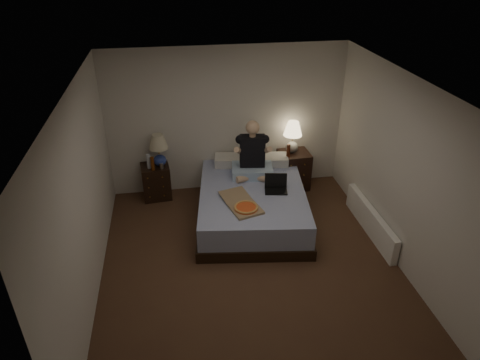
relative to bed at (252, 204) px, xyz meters
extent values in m
cube|color=brown|center=(-0.23, -1.13, -0.27)|extent=(4.00, 4.50, 0.00)
cube|color=white|center=(-0.23, -1.13, 2.23)|extent=(4.00, 4.50, 0.00)
cube|color=beige|center=(-0.23, 1.12, 0.98)|extent=(4.00, 0.00, 2.50)
cube|color=beige|center=(-0.23, -3.38, 0.98)|extent=(4.00, 0.00, 2.50)
cube|color=beige|center=(-2.23, -1.13, 0.98)|extent=(0.00, 4.50, 2.50)
cube|color=beige|center=(1.77, -1.13, 0.98)|extent=(0.00, 4.50, 2.50)
cube|color=#5668AC|center=(0.00, 0.00, 0.00)|extent=(1.88, 2.34, 0.54)
cube|color=black|center=(-1.50, 0.92, 0.03)|extent=(0.50, 0.46, 0.60)
cube|color=black|center=(0.91, 0.88, 0.07)|extent=(0.54, 0.49, 0.67)
cylinder|color=silver|center=(-1.58, 0.85, 0.46)|extent=(0.07, 0.07, 0.25)
cylinder|color=#A3A39E|center=(-1.38, 0.81, 0.38)|extent=(0.07, 0.07, 0.10)
cylinder|color=#5C2B0D|center=(-1.52, 0.77, 0.45)|extent=(0.06, 0.06, 0.23)
cylinder|color=#511E0B|center=(0.76, 0.75, 0.52)|extent=(0.06, 0.06, 0.23)
cube|color=white|center=(1.70, -0.66, -0.07)|extent=(0.10, 1.60, 0.40)
camera|label=1|loc=(-1.11, -5.59, 3.63)|focal=32.00mm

